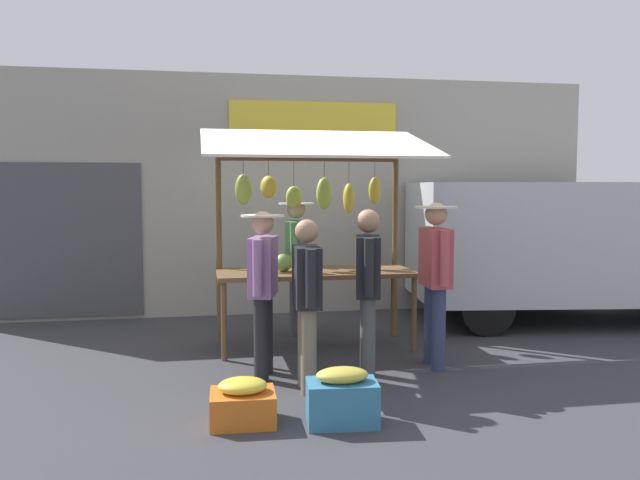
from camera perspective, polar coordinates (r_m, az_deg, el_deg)
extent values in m
plane|color=#38383D|center=(7.50, -0.43, -9.37)|extent=(40.00, 40.00, 0.00)
cube|color=#9E998E|center=(9.46, -2.78, 3.92)|extent=(9.00, 0.25, 3.40)
cube|color=yellow|center=(9.41, -0.53, 10.32)|extent=(2.40, 0.06, 0.56)
cube|color=#47474C|center=(9.42, -21.09, -0.04)|extent=(1.90, 0.04, 2.10)
cube|color=brown|center=(7.35, -0.43, -2.89)|extent=(2.20, 0.90, 0.05)
cylinder|color=brown|center=(6.93, -8.42, -7.09)|extent=(0.06, 0.06, 0.83)
cylinder|color=brown|center=(7.30, 8.23, -6.48)|extent=(0.06, 0.06, 0.83)
cylinder|color=brown|center=(7.69, -8.64, -5.92)|extent=(0.06, 0.06, 0.83)
cylinder|color=brown|center=(8.03, 6.43, -5.45)|extent=(0.06, 0.06, 0.83)
cylinder|color=brown|center=(7.60, -8.86, -0.26)|extent=(0.07, 0.07, 2.35)
cylinder|color=brown|center=(7.95, 6.60, -0.03)|extent=(0.07, 0.07, 2.35)
cylinder|color=brown|center=(7.68, -0.96, 7.12)|extent=(2.12, 0.06, 0.06)
cube|color=beige|center=(7.15, -0.22, 8.51)|extent=(2.50, 1.46, 0.39)
cylinder|color=brown|center=(7.86, 4.83, 6.28)|extent=(0.01, 0.01, 0.21)
ellipsoid|color=yellow|center=(7.85, 4.82, 4.34)|extent=(0.17, 0.14, 0.32)
cylinder|color=brown|center=(7.76, 2.55, 6.04)|extent=(0.01, 0.01, 0.29)
ellipsoid|color=yellow|center=(7.76, 2.54, 3.67)|extent=(0.14, 0.17, 0.36)
cylinder|color=brown|center=(7.69, 0.37, 6.31)|extent=(0.01, 0.01, 0.22)
ellipsoid|color=#B2CC4C|center=(7.68, 0.37, 4.10)|extent=(0.27, 0.27, 0.38)
cylinder|color=brown|center=(7.65, -2.31, 5.94)|extent=(0.01, 0.01, 0.32)
ellipsoid|color=#B2CC4C|center=(7.65, -2.30, 3.76)|extent=(0.23, 0.21, 0.27)
cylinder|color=brown|center=(7.60, -4.54, 6.39)|extent=(0.01, 0.01, 0.20)
ellipsoid|color=yellow|center=(7.60, -4.53, 4.65)|extent=(0.26, 0.27, 0.26)
cylinder|color=brown|center=(7.56, -6.75, 6.45)|extent=(0.01, 0.01, 0.18)
ellipsoid|color=#B2CC4C|center=(7.55, -6.73, 4.42)|extent=(0.20, 0.16, 0.35)
sphere|color=#729E4C|center=(7.26, -3.22, -1.99)|extent=(0.20, 0.20, 0.20)
ellipsoid|color=orange|center=(7.49, -1.72, -2.01)|extent=(0.26, 0.22, 0.14)
cylinder|color=#4C4C51|center=(8.26, -1.99, -5.16)|extent=(0.14, 0.14, 0.82)
cylinder|color=#4C4C51|center=(7.99, -2.18, -5.49)|extent=(0.14, 0.14, 0.82)
cube|color=#518C5B|center=(8.04, -2.10, -0.38)|extent=(0.33, 0.54, 0.58)
cylinder|color=#518C5B|center=(8.34, -1.89, -0.04)|extent=(0.09, 0.09, 0.54)
cylinder|color=#518C5B|center=(7.73, -2.32, -0.41)|extent=(0.09, 0.09, 0.54)
sphere|color=tan|center=(8.01, -2.11, 2.72)|extent=(0.23, 0.23, 0.23)
cylinder|color=beige|center=(8.01, -2.11, 3.20)|extent=(0.43, 0.43, 0.02)
cylinder|color=#232328|center=(6.19, -5.18, -8.67)|extent=(0.14, 0.14, 0.79)
cylinder|color=#232328|center=(6.44, -4.78, -8.14)|extent=(0.14, 0.14, 0.79)
cube|color=#93669E|center=(6.20, -5.02, -2.33)|extent=(0.34, 0.52, 0.56)
cylinder|color=#93669E|center=(5.90, -5.50, -2.46)|extent=(0.09, 0.09, 0.51)
cylinder|color=#93669E|center=(6.49, -4.58, -1.82)|extent=(0.09, 0.09, 0.51)
sphere|color=tan|center=(6.16, -5.04, 1.52)|extent=(0.22, 0.22, 0.22)
cylinder|color=beige|center=(6.16, -5.05, 2.13)|extent=(0.41, 0.41, 0.02)
cylinder|color=#726656|center=(5.77, -1.00, -9.79)|extent=(0.14, 0.14, 0.76)
cylinder|color=#726656|center=(6.01, -1.30, -9.19)|extent=(0.14, 0.14, 0.76)
cube|color=black|center=(5.77, -1.16, -3.22)|extent=(0.24, 0.47, 0.54)
cylinder|color=black|center=(5.48, -0.81, -3.41)|extent=(0.09, 0.09, 0.49)
cylinder|color=black|center=(6.05, -1.49, -2.65)|extent=(0.09, 0.09, 0.49)
sphere|color=#A87A5B|center=(5.73, -1.17, 0.78)|extent=(0.21, 0.21, 0.21)
cylinder|color=navy|center=(6.60, 10.34, -7.72)|extent=(0.14, 0.14, 0.82)
cylinder|color=navy|center=(6.86, 9.68, -7.24)|extent=(0.14, 0.14, 0.82)
cube|color=#BF4C51|center=(6.62, 10.09, -1.51)|extent=(0.26, 0.51, 0.58)
cylinder|color=#BF4C51|center=(6.32, 10.87, -1.59)|extent=(0.09, 0.09, 0.54)
cylinder|color=#BF4C51|center=(6.91, 9.37, -1.04)|extent=(0.09, 0.09, 0.54)
sphere|color=tan|center=(6.59, 10.14, 2.26)|extent=(0.23, 0.23, 0.23)
cylinder|color=beige|center=(6.59, 10.15, 2.85)|extent=(0.43, 0.43, 0.02)
cylinder|color=#4C4C51|center=(6.11, 4.22, -8.78)|extent=(0.14, 0.14, 0.80)
cylinder|color=#4C4C51|center=(6.37, 4.16, -8.23)|extent=(0.14, 0.14, 0.80)
cube|color=black|center=(6.12, 4.23, -2.28)|extent=(0.33, 0.52, 0.57)
cylinder|color=black|center=(5.82, 4.30, -2.42)|extent=(0.09, 0.09, 0.52)
cylinder|color=black|center=(6.42, 4.16, -1.76)|extent=(0.09, 0.09, 0.52)
sphere|color=#A87A5B|center=(6.09, 4.25, 1.67)|extent=(0.22, 0.22, 0.22)
cube|color=silver|center=(9.48, 21.69, 0.00)|extent=(4.61, 2.43, 1.55)
cube|color=black|center=(8.99, 14.07, 1.74)|extent=(1.64, 1.99, 0.68)
cylinder|color=black|center=(8.27, 14.43, -5.87)|extent=(0.68, 0.27, 0.66)
cylinder|color=black|center=(9.85, 11.56, -4.14)|extent=(0.68, 0.27, 0.66)
cube|color=#D1661E|center=(5.20, -6.79, -14.38)|extent=(0.51, 0.43, 0.25)
ellipsoid|color=yellow|center=(5.15, -6.80, -12.56)|extent=(0.38, 0.31, 0.12)
cube|color=teal|center=(5.14, 1.95, -14.07)|extent=(0.57, 0.40, 0.33)
ellipsoid|color=gold|center=(5.08, 1.96, -11.75)|extent=(0.41, 0.27, 0.12)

